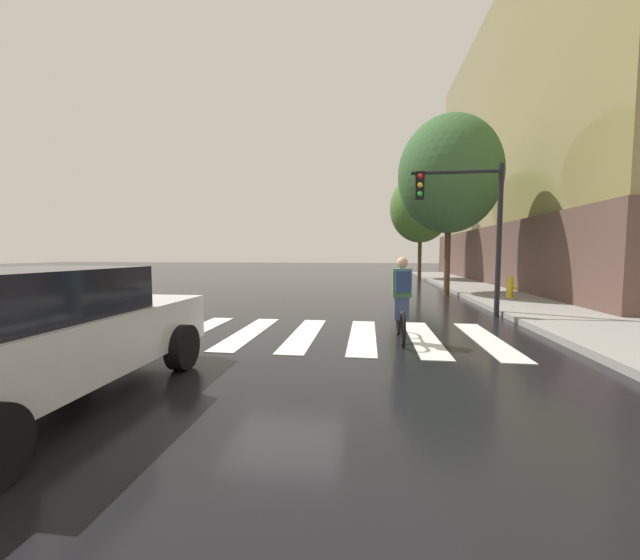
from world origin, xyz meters
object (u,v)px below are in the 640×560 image
fire_hydrant (510,287)px  street_tree_near (449,175)px  street_tree_mid (421,208)px  traffic_light_near (468,213)px  cyclist (401,300)px  sedan_near (35,337)px

fire_hydrant → street_tree_near: (-1.85, 1.78, 4.43)m
street_tree_mid → traffic_light_near: bearing=-92.4°
fire_hydrant → street_tree_near: bearing=136.2°
cyclist → fire_hydrant: (4.46, 6.65, -0.31)m
sedan_near → street_tree_mid: street_tree_mid is taller
street_tree_near → sedan_near: bearing=-120.0°
traffic_light_near → fire_hydrant: traffic_light_near is taller
cyclist → street_tree_near: bearing=72.8°
cyclist → fire_hydrant: 8.01m
sedan_near → cyclist: 5.77m
street_tree_near → cyclist: bearing=-107.2°
fire_hydrant → sedan_near: bearing=-130.5°
sedan_near → traffic_light_near: size_ratio=1.10×
fire_hydrant → street_tree_mid: street_tree_mid is taller
sedan_near → street_tree_near: 14.63m
cyclist → fire_hydrant: cyclist is taller
sedan_near → cyclist: bearing=40.2°
sedan_near → traffic_light_near: traffic_light_near is taller
sedan_near → traffic_light_near: 9.78m
fire_hydrant → traffic_light_near: bearing=-125.5°
cyclist → street_tree_mid: street_tree_mid is taller
fire_hydrant → street_tree_near: street_tree_near is taller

